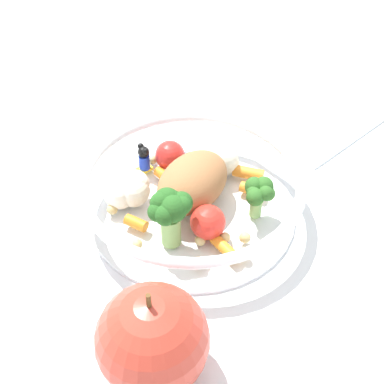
# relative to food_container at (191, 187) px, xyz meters

# --- Properties ---
(ground_plane) EXTENTS (2.40, 2.40, 0.00)m
(ground_plane) POSITION_rel_food_container_xyz_m (-0.01, -0.00, -0.03)
(ground_plane) COLOR white
(food_container) EXTENTS (0.22, 0.22, 0.07)m
(food_container) POSITION_rel_food_container_xyz_m (0.00, 0.00, 0.00)
(food_container) COLOR white
(food_container) RESTS_ON ground_plane
(loose_apple) EXTENTS (0.08, 0.08, 0.10)m
(loose_apple) POSITION_rel_food_container_xyz_m (-0.12, -0.13, 0.01)
(loose_apple) COLOR #BC3828
(loose_apple) RESTS_ON ground_plane
(folded_napkin) EXTENTS (0.16, 0.16, 0.01)m
(folded_napkin) POSITION_rel_food_container_xyz_m (0.21, 0.05, -0.03)
(folded_napkin) COLOR white
(folded_napkin) RESTS_ON ground_plane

